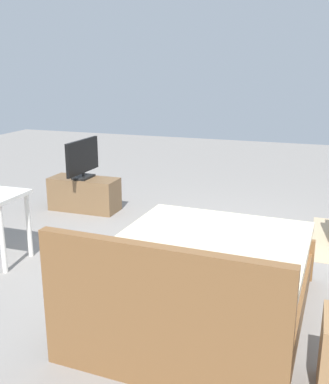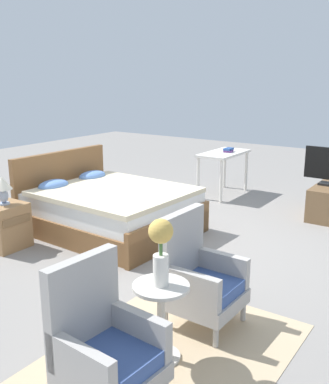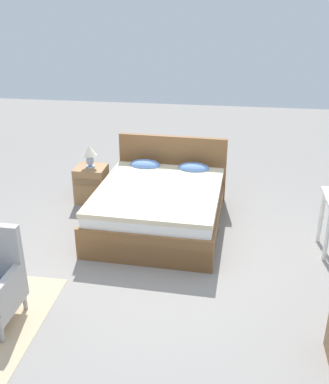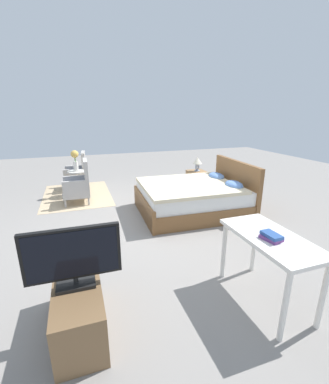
# 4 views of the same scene
# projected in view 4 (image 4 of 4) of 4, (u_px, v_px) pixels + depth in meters

# --- Properties ---
(ground_plane) EXTENTS (16.00, 16.00, 0.00)m
(ground_plane) POSITION_uv_depth(u_px,v_px,m) (144.00, 223.00, 4.54)
(ground_plane) COLOR gray
(floor_rug) EXTENTS (2.10, 1.50, 0.01)m
(floor_rug) POSITION_uv_depth(u_px,v_px,m) (77.00, 195.00, 6.06)
(floor_rug) COLOR tan
(floor_rug) RESTS_ON ground_plane
(bed) EXTENTS (1.67, 2.04, 0.96)m
(bed) POSITION_uv_depth(u_px,v_px,m) (194.00, 197.00, 4.98)
(bed) COLOR brown
(bed) RESTS_ON ground_plane
(armchair_by_window_left) EXTENTS (0.58, 0.58, 0.92)m
(armchair_by_window_left) POSITION_uv_depth(u_px,v_px,m) (78.00, 174.00, 6.48)
(armchair_by_window_left) COLOR #ADA8A3
(armchair_by_window_left) RESTS_ON floor_rug
(armchair_by_window_right) EXTENTS (0.55, 0.55, 0.92)m
(armchair_by_window_right) POSITION_uv_depth(u_px,v_px,m) (79.00, 185.00, 5.45)
(armchair_by_window_right) COLOR #ADA8A3
(armchair_by_window_right) RESTS_ON floor_rug
(side_table) EXTENTS (0.40, 0.40, 0.58)m
(side_table) POSITION_uv_depth(u_px,v_px,m) (77.00, 180.00, 5.97)
(side_table) COLOR beige
(side_table) RESTS_ON ground_plane
(flower_vase) EXTENTS (0.17, 0.17, 0.48)m
(flower_vase) POSITION_uv_depth(u_px,v_px,m) (75.00, 158.00, 5.82)
(flower_vase) COLOR silver
(flower_vase) RESTS_ON side_table
(nightstand) EXTENTS (0.44, 0.41, 0.53)m
(nightstand) POSITION_uv_depth(u_px,v_px,m) (197.00, 182.00, 6.18)
(nightstand) COLOR #997047
(nightstand) RESTS_ON ground_plane
(table_lamp) EXTENTS (0.22, 0.22, 0.33)m
(table_lamp) POSITION_uv_depth(u_px,v_px,m) (197.00, 162.00, 6.04)
(table_lamp) COLOR #9EADC6
(table_lamp) RESTS_ON nightstand
(tv_stand) EXTENTS (0.96, 0.40, 0.46)m
(tv_stand) POSITION_uv_depth(u_px,v_px,m) (79.00, 307.00, 2.28)
(tv_stand) COLOR brown
(tv_stand) RESTS_ON ground_plane
(tv_flatscreen) EXTENTS (0.21, 0.78, 0.53)m
(tv_flatscreen) POSITION_uv_depth(u_px,v_px,m) (73.00, 257.00, 2.12)
(tv_flatscreen) COLOR black
(tv_flatscreen) RESTS_ON tv_stand
(vanity_desk) EXTENTS (1.04, 0.52, 0.73)m
(vanity_desk) POSITION_uv_depth(u_px,v_px,m) (270.00, 246.00, 2.52)
(vanity_desk) COLOR silver
(vanity_desk) RESTS_ON ground_plane
(book_stack) EXTENTS (0.21, 0.17, 0.07)m
(book_stack) POSITION_uv_depth(u_px,v_px,m) (271.00, 237.00, 2.41)
(book_stack) COLOR #66387A
(book_stack) RESTS_ON vanity_desk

